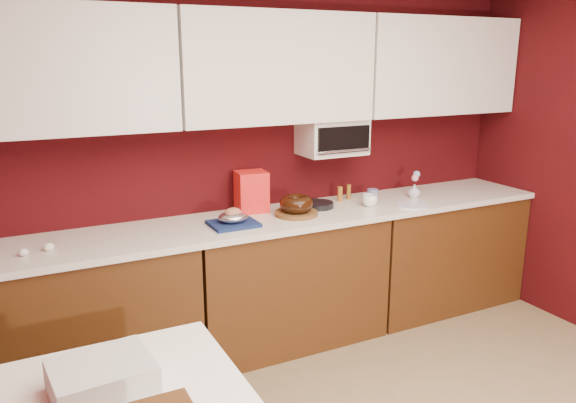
# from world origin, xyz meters

# --- Properties ---
(wall_back) EXTENTS (4.00, 0.02, 2.50)m
(wall_back) POSITION_xyz_m (0.00, 2.25, 1.25)
(wall_back) COLOR #3C080A
(wall_back) RESTS_ON floor
(base_cabinet_left) EXTENTS (1.31, 0.58, 0.86)m
(base_cabinet_left) POSITION_xyz_m (-1.33, 1.94, 0.43)
(base_cabinet_left) COLOR #49280E
(base_cabinet_left) RESTS_ON floor
(base_cabinet_center) EXTENTS (1.31, 0.58, 0.86)m
(base_cabinet_center) POSITION_xyz_m (0.00, 1.94, 0.43)
(base_cabinet_center) COLOR #49280E
(base_cabinet_center) RESTS_ON floor
(base_cabinet_right) EXTENTS (1.31, 0.58, 0.86)m
(base_cabinet_right) POSITION_xyz_m (1.33, 1.94, 0.43)
(base_cabinet_right) COLOR #49280E
(base_cabinet_right) RESTS_ON floor
(countertop) EXTENTS (4.00, 0.62, 0.04)m
(countertop) POSITION_xyz_m (0.00, 1.94, 0.88)
(countertop) COLOR silver
(countertop) RESTS_ON base_cabinet_center
(upper_cabinet_left) EXTENTS (1.31, 0.33, 0.70)m
(upper_cabinet_left) POSITION_xyz_m (-1.33, 2.08, 1.85)
(upper_cabinet_left) COLOR white
(upper_cabinet_left) RESTS_ON wall_back
(upper_cabinet_center) EXTENTS (1.31, 0.33, 0.70)m
(upper_cabinet_center) POSITION_xyz_m (0.00, 2.08, 1.85)
(upper_cabinet_center) COLOR white
(upper_cabinet_center) RESTS_ON wall_back
(upper_cabinet_right) EXTENTS (1.31, 0.33, 0.70)m
(upper_cabinet_right) POSITION_xyz_m (1.33, 2.08, 1.85)
(upper_cabinet_right) COLOR white
(upper_cabinet_right) RESTS_ON wall_back
(toaster_oven) EXTENTS (0.45, 0.30, 0.25)m
(toaster_oven) POSITION_xyz_m (0.45, 2.10, 1.38)
(toaster_oven) COLOR white
(toaster_oven) RESTS_ON upper_cabinet_center
(toaster_oven_door) EXTENTS (0.40, 0.02, 0.18)m
(toaster_oven_door) POSITION_xyz_m (0.45, 1.94, 1.38)
(toaster_oven_door) COLOR black
(toaster_oven_door) RESTS_ON toaster_oven
(toaster_oven_handle) EXTENTS (0.42, 0.02, 0.02)m
(toaster_oven_handle) POSITION_xyz_m (0.45, 1.93, 1.30)
(toaster_oven_handle) COLOR silver
(toaster_oven_handle) RESTS_ON toaster_oven
(cake_base) EXTENTS (0.33, 0.33, 0.03)m
(cake_base) POSITION_xyz_m (0.06, 1.90, 0.91)
(cake_base) COLOR brown
(cake_base) RESTS_ON countertop
(bundt_cake) EXTENTS (0.23, 0.23, 0.09)m
(bundt_cake) POSITION_xyz_m (0.06, 1.90, 0.98)
(bundt_cake) COLOR black
(bundt_cake) RESTS_ON cake_base
(navy_towel) EXTENTS (0.29, 0.25, 0.02)m
(navy_towel) POSITION_xyz_m (-0.39, 1.88, 0.91)
(navy_towel) COLOR navy
(navy_towel) RESTS_ON countertop
(foil_ham_nest) EXTENTS (0.23, 0.21, 0.07)m
(foil_ham_nest) POSITION_xyz_m (-0.39, 1.88, 0.96)
(foil_ham_nest) COLOR white
(foil_ham_nest) RESTS_ON navy_towel
(roasted_ham) EXTENTS (0.13, 0.12, 0.07)m
(roasted_ham) POSITION_xyz_m (-0.39, 1.88, 0.98)
(roasted_ham) COLOR #BD7A56
(roasted_ham) RESTS_ON foil_ham_nest
(pandoro_box) EXTENTS (0.22, 0.20, 0.27)m
(pandoro_box) POSITION_xyz_m (-0.16, 2.13, 1.04)
(pandoro_box) COLOR red
(pandoro_box) RESTS_ON countertop
(dark_pan) EXTENTS (0.27, 0.27, 0.04)m
(dark_pan) POSITION_xyz_m (0.29, 2.01, 0.92)
(dark_pan) COLOR black
(dark_pan) RESTS_ON countertop
(coffee_mug) EXTENTS (0.11, 0.11, 0.10)m
(coffee_mug) POSITION_xyz_m (0.63, 1.88, 0.95)
(coffee_mug) COLOR white
(coffee_mug) RESTS_ON countertop
(blue_jar) EXTENTS (0.09, 0.09, 0.09)m
(blue_jar) POSITION_xyz_m (0.73, 1.98, 0.95)
(blue_jar) COLOR navy
(blue_jar) RESTS_ON countertop
(flower_vase) EXTENTS (0.09, 0.09, 0.11)m
(flower_vase) POSITION_xyz_m (1.08, 1.94, 0.96)
(flower_vase) COLOR silver
(flower_vase) RESTS_ON countertop
(flower_pink) EXTENTS (0.05, 0.05, 0.05)m
(flower_pink) POSITION_xyz_m (1.08, 1.94, 1.05)
(flower_pink) COLOR pink
(flower_pink) RESTS_ON flower_vase
(flower_blue) EXTENTS (0.05, 0.05, 0.05)m
(flower_blue) POSITION_xyz_m (1.11, 1.96, 1.07)
(flower_blue) COLOR #859AD4
(flower_blue) RESTS_ON flower_vase
(china_plate) EXTENTS (0.23, 0.23, 0.01)m
(china_plate) POSITION_xyz_m (0.91, 1.74, 0.91)
(china_plate) COLOR white
(china_plate) RESTS_ON countertop
(amber_bottle) EXTENTS (0.04, 0.04, 0.11)m
(amber_bottle) POSITION_xyz_m (0.52, 2.10, 0.95)
(amber_bottle) COLOR #9A5A1C
(amber_bottle) RESTS_ON countertop
(egg_left) EXTENTS (0.06, 0.06, 0.04)m
(egg_left) POSITION_xyz_m (-1.58, 1.86, 0.92)
(egg_left) COLOR silver
(egg_left) RESTS_ON countertop
(egg_right) EXTENTS (0.07, 0.06, 0.04)m
(egg_right) POSITION_xyz_m (-1.46, 1.88, 0.92)
(egg_right) COLOR white
(egg_right) RESTS_ON countertop
(newspaper_stack) EXTENTS (0.37, 0.31, 0.12)m
(newspaper_stack) POSITION_xyz_m (-1.39, 0.61, 0.81)
(newspaper_stack) COLOR silver
(newspaper_stack) RESTS_ON dining_table
(amber_bottle_tall) EXTENTS (0.04, 0.04, 0.11)m
(amber_bottle_tall) POSITION_xyz_m (0.61, 2.12, 0.96)
(amber_bottle_tall) COLOR brown
(amber_bottle_tall) RESTS_ON countertop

